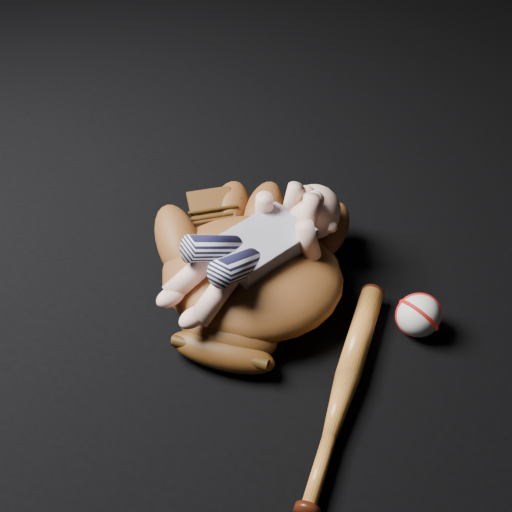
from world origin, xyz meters
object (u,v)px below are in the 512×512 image
at_px(baseball_bat, 344,389).
at_px(baseball, 419,315).
at_px(newborn_baby, 249,247).
at_px(baseball_glove, 252,268).

height_order(baseball_bat, baseball, baseball).
distance_m(baseball_bat, baseball, 0.21).
relative_size(baseball_bat, baseball, 5.77).
bearing_deg(newborn_baby, baseball_glove, 101.23).
xyz_separation_m(baseball_glove, newborn_baby, (-0.00, -0.01, 0.06)).
relative_size(newborn_baby, baseball, 4.96).
height_order(newborn_baby, baseball_bat, newborn_baby).
distance_m(newborn_baby, baseball_bat, 0.30).
relative_size(baseball_glove, baseball, 6.08).
bearing_deg(baseball, baseball_bat, -99.42).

